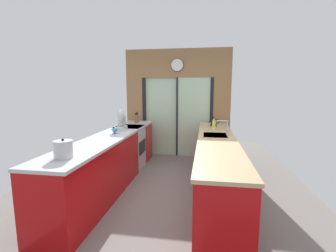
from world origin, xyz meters
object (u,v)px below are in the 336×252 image
Objects in this scene: stand_mixer at (121,122)px; soap_bottle at (214,124)px; stock_pot at (63,149)px; kettle at (213,122)px; knife_block at (137,119)px; mixing_bowl at (115,131)px; oven_range at (129,147)px.

stand_mixer is 1.94× the size of soap_bottle.
stock_pot reaches higher than soap_bottle.
stand_mixer reaches higher than kettle.
knife_block is 1.79m from kettle.
knife_block is (0.00, 1.37, 0.05)m from mixing_bowl.
stand_mixer reaches higher than knife_block.
mixing_bowl is at bearing -88.77° from oven_range.
knife_block is at bearing 90.00° from stock_pot.
stand_mixer reaches higher than oven_range.
knife_block reaches higher than soap_bottle.
stock_pot reaches higher than kettle.
stand_mixer is (0.02, -0.52, 0.63)m from oven_range.
stand_mixer reaches higher than soap_bottle.
soap_bottle is (1.78, 0.89, 0.04)m from mixing_bowl.
stock_pot is (-0.00, -1.89, -0.06)m from stand_mixer.
kettle is (1.78, -0.15, -0.01)m from knife_block.
stand_mixer reaches higher than stock_pot.
mixing_bowl is at bearing 90.00° from stock_pot.
stand_mixer is at bearing -90.00° from knife_block.
stock_pot is at bearing -90.00° from mixing_bowl.
kettle is (1.78, 0.89, -0.07)m from stand_mixer.
knife_block is (0.02, 0.51, 0.56)m from oven_range.
knife_block is at bearing 164.89° from soap_bottle.
mixing_bowl is 0.36m from stand_mixer.
knife_block is 1.14× the size of stock_pot.
oven_range is 2.48m from stock_pot.
soap_bottle is at bearing -90.39° from kettle.
knife_block is 0.63× the size of stand_mixer.
kettle is at bearing 57.32° from stock_pot.
knife_block is 1.21× the size of soap_bottle.
knife_block reaches higher than oven_range.
knife_block is at bearing 90.00° from stand_mixer.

